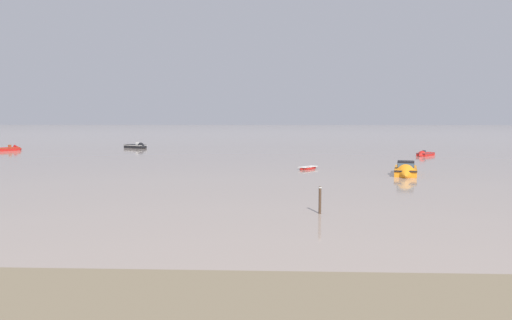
# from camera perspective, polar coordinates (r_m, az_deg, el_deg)

# --- Properties ---
(motorboat_moored_0) EXTENTS (4.62, 5.43, 1.84)m
(motorboat_moored_0) POSITION_cam_1_polar(r_m,az_deg,el_deg) (101.53, -28.49, 1.18)
(motorboat_moored_0) COLOR red
(motorboat_moored_0) RESTS_ON ground
(motorboat_moored_1) EXTENTS (4.07, 7.03, 2.53)m
(motorboat_moored_1) POSITION_cam_1_polar(r_m,az_deg,el_deg) (53.15, 18.30, -1.48)
(motorboat_moored_1) COLOR orange
(motorboat_moored_1) RESTS_ON ground
(motorboat_moored_2) EXTENTS (4.15, 4.32, 1.53)m
(motorboat_moored_2) POSITION_cam_1_polar(r_m,az_deg,el_deg) (81.67, 20.36, 0.62)
(motorboat_moored_2) COLOR red
(motorboat_moored_2) RESTS_ON ground
(motorboat_moored_3) EXTENTS (6.04, 5.02, 2.03)m
(motorboat_moored_3) POSITION_cam_1_polar(r_m,az_deg,el_deg) (99.84, -14.64, 1.61)
(motorboat_moored_3) COLOR black
(motorboat_moored_3) RESTS_ON ground
(rowboat_moored_2) EXTENTS (2.84, 2.97, 0.48)m
(rowboat_moored_2) POSITION_cam_1_polar(r_m,az_deg,el_deg) (57.30, 6.55, -1.02)
(rowboat_moored_2) COLOR red
(rowboat_moored_2) RESTS_ON ground
(mooring_post_near) EXTENTS (0.22, 0.22, 2.05)m
(mooring_post_near) POSITION_cam_1_polar(r_m,az_deg,el_deg) (30.82, 8.04, -5.11)
(mooring_post_near) COLOR #473323
(mooring_post_near) RESTS_ON ground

